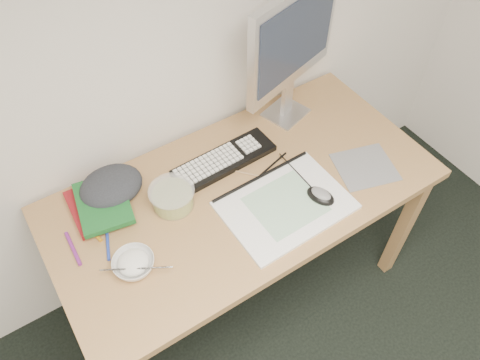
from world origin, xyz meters
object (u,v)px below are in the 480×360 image
at_px(keyboard, 224,160).
at_px(monitor, 293,42).
at_px(desk, 243,203).
at_px(sketchpad, 285,205).
at_px(rice_bowl, 134,264).

relative_size(keyboard, monitor, 0.73).
xyz_separation_m(desk, sketchpad, (0.08, -0.14, 0.09)).
xyz_separation_m(keyboard, monitor, (0.36, 0.09, 0.33)).
relative_size(desk, monitor, 2.55).
xyz_separation_m(desk, rice_bowl, (-0.46, -0.08, 0.10)).
bearing_deg(keyboard, rice_bowl, -156.53).
relative_size(sketchpad, keyboard, 1.08).
bearing_deg(rice_bowl, sketchpad, -6.87).
distance_m(desk, monitor, 0.61).
bearing_deg(sketchpad, keyboard, 102.93).
xyz_separation_m(desk, monitor, (0.37, 0.24, 0.43)).
bearing_deg(keyboard, desk, -95.66).
distance_m(desk, sketchpad, 0.19).
distance_m(desk, keyboard, 0.17).
height_order(keyboard, monitor, monitor).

